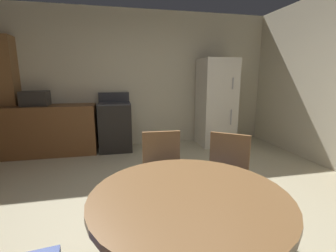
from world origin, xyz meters
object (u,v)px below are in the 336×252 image
object	(u,v)px
refrigerator	(216,103)
chair_north	(163,171)
chair_northeast	(226,174)
microwave	(35,98)
oven_range	(115,126)
dining_table	(189,220)

from	to	relation	value
refrigerator	chair_north	bearing A→B (deg)	-123.67
chair_northeast	microwave	bearing A→B (deg)	-99.39
chair_north	microwave	bearing A→B (deg)	-140.83
microwave	oven_range	bearing A→B (deg)	0.15
oven_range	microwave	size ratio (longest dim) A/B	2.50
oven_range	chair_north	bearing A→B (deg)	-79.30
dining_table	chair_north	world-z (taller)	chair_north
chair_northeast	chair_north	xyz separation A→B (m)	(-0.56, 0.21, 0.00)
dining_table	chair_north	bearing A→B (deg)	87.53
oven_range	refrigerator	bearing A→B (deg)	-1.50
chair_northeast	chair_north	distance (m)	0.60
dining_table	chair_northeast	xyz separation A→B (m)	(0.60, 0.76, -0.10)
oven_range	chair_northeast	distance (m)	2.84
dining_table	oven_range	bearing A→B (deg)	97.01
oven_range	chair_north	size ratio (longest dim) A/B	1.26
oven_range	microwave	world-z (taller)	microwave
dining_table	refrigerator	bearing A→B (deg)	64.05
oven_range	refrigerator	distance (m)	2.09
dining_table	chair_northeast	size ratio (longest dim) A/B	1.28
refrigerator	oven_range	bearing A→B (deg)	178.50
refrigerator	chair_northeast	xyz separation A→B (m)	(-1.03, -2.59, -0.38)
refrigerator	dining_table	xyz separation A→B (m)	(-1.63, -3.35, -0.28)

